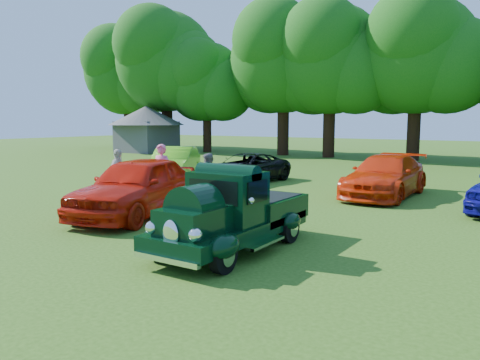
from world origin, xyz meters
The scene contains 11 objects.
ground centered at (0.00, 0.00, 0.00)m, with size 120.00×120.00×0.00m, color #2B4F12.
hero_pickup centered at (1.17, -0.31, 0.71)m, with size 1.96×4.22×1.65m.
red_convertible centered at (-3.04, 1.12, 0.84)m, with size 1.97×4.91×1.67m, color red.
back_car_lime centered at (-7.22, 7.52, 0.76)m, with size 1.60×4.60×1.52m, color #56BF19.
back_car_black centered at (-4.30, 8.84, 0.63)m, with size 2.08×4.51×1.25m, color black.
back_car_orange centered at (1.85, 8.32, 0.73)m, with size 2.03×5.00×1.45m, color red.
spectator_pink centered at (-4.26, 3.45, 0.94)m, with size 0.69×0.45×1.89m, color pink.
spectator_grey centered at (-2.64, 3.91, 0.81)m, with size 0.79×0.61×1.62m, color slate.
spectator_white centered at (-5.60, 2.75, 0.86)m, with size 1.01×0.42×1.72m, color beige.
gazebo centered at (-22.00, 21.00, 2.40)m, with size 6.40×6.40×3.90m.
tree_line centered at (0.61, 24.26, 7.19)m, with size 65.49×10.13×12.33m.
Camera 1 is at (6.48, -8.21, 2.67)m, focal length 35.00 mm.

